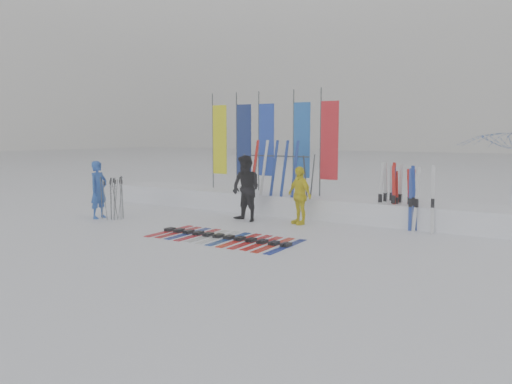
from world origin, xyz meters
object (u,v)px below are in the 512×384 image
Objects in this scene: person_yellow at (299,195)px; ski_rack at (279,169)px; person_black at (246,188)px; ski_row at (224,237)px; person_blue at (99,190)px.

ski_rack is (-1.25, 1.11, 0.59)m from person_yellow.
ski_row is at bearing -58.07° from person_black.
person_black reaches higher than person_blue.
person_black is at bearing -139.84° from person_yellow.
person_blue is 5.82m from person_yellow.
person_blue is at bearing -143.42° from person_black.
ski_row is (0.84, -2.25, -0.89)m from person_black.
person_blue is 0.82× the size of ski_rack.
person_yellow is at bearing 25.86° from person_black.
person_black reaches higher than ski_row.
ski_rack is (0.23, 1.49, 0.46)m from person_black.
person_black is 2.56m from ski_row.
person_black is (3.91, 1.83, 0.09)m from person_blue.
ski_row is (-0.64, -2.63, -0.75)m from person_yellow.
ski_row is at bearing -102.08° from person_blue.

